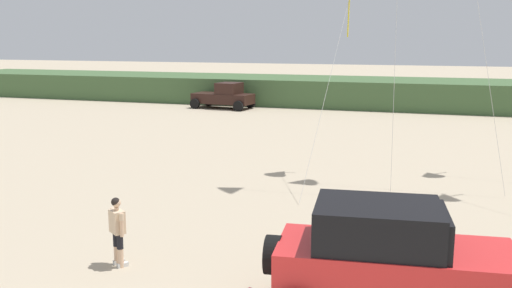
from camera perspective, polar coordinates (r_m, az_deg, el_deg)
dune_ridge at (r=45.42m, az=19.57°, el=4.73°), size 90.00×7.48×2.10m
jeep at (r=11.03m, az=13.60°, el=-11.31°), size 4.97×2.84×2.26m
person_watching at (r=13.59m, az=-13.89°, el=-8.27°), size 0.53×0.46×1.67m
distant_pickup at (r=42.96m, az=-3.23°, el=4.87°), size 4.79×2.87×1.98m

